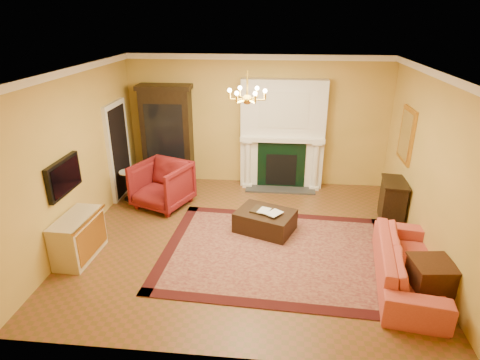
# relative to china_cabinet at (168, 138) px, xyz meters

# --- Properties ---
(floor) EXTENTS (6.00, 5.50, 0.02)m
(floor) POSITION_rel_china_cabinet_xyz_m (2.07, -2.49, -1.13)
(floor) COLOR brown
(floor) RESTS_ON ground
(ceiling) EXTENTS (6.00, 5.50, 0.02)m
(ceiling) POSITION_rel_china_cabinet_xyz_m (2.07, -2.49, 1.89)
(ceiling) COLOR white
(ceiling) RESTS_ON wall_back
(wall_back) EXTENTS (6.00, 0.02, 3.00)m
(wall_back) POSITION_rel_china_cabinet_xyz_m (2.07, 0.27, 0.38)
(wall_back) COLOR gold
(wall_back) RESTS_ON floor
(wall_front) EXTENTS (6.00, 0.02, 3.00)m
(wall_front) POSITION_rel_china_cabinet_xyz_m (2.07, -5.25, 0.38)
(wall_front) COLOR gold
(wall_front) RESTS_ON floor
(wall_left) EXTENTS (0.02, 5.50, 3.00)m
(wall_left) POSITION_rel_china_cabinet_xyz_m (-0.94, -2.49, 0.38)
(wall_left) COLOR gold
(wall_left) RESTS_ON floor
(wall_right) EXTENTS (0.02, 5.50, 3.00)m
(wall_right) POSITION_rel_china_cabinet_xyz_m (5.08, -2.49, 0.38)
(wall_right) COLOR gold
(wall_right) RESTS_ON floor
(fireplace) EXTENTS (1.90, 0.70, 2.50)m
(fireplace) POSITION_rel_china_cabinet_xyz_m (2.67, 0.08, 0.07)
(fireplace) COLOR silver
(fireplace) RESTS_ON wall_back
(crown_molding) EXTENTS (6.00, 5.50, 0.12)m
(crown_molding) POSITION_rel_china_cabinet_xyz_m (2.07, -1.53, 1.82)
(crown_molding) COLOR white
(crown_molding) RESTS_ON ceiling
(doorway) EXTENTS (0.08, 1.05, 2.10)m
(doorway) POSITION_rel_china_cabinet_xyz_m (-0.89, -0.79, -0.08)
(doorway) COLOR silver
(doorway) RESTS_ON wall_left
(tv_panel) EXTENTS (0.09, 0.95, 0.58)m
(tv_panel) POSITION_rel_china_cabinet_xyz_m (-0.88, -3.09, 0.23)
(tv_panel) COLOR black
(tv_panel) RESTS_ON wall_left
(gilt_mirror) EXTENTS (0.06, 0.76, 1.05)m
(gilt_mirror) POSITION_rel_china_cabinet_xyz_m (5.04, -1.09, 0.53)
(gilt_mirror) COLOR gold
(gilt_mirror) RESTS_ON wall_right
(chandelier) EXTENTS (0.63, 0.55, 0.53)m
(chandelier) POSITION_rel_china_cabinet_xyz_m (2.07, -2.49, 1.48)
(chandelier) COLOR gold
(chandelier) RESTS_ON ceiling
(oriental_rug) EXTENTS (4.08, 3.14, 0.02)m
(oriental_rug) POSITION_rel_china_cabinet_xyz_m (2.65, -2.89, -1.12)
(oriental_rug) COLOR #440E15
(oriental_rug) RESTS_ON floor
(china_cabinet) EXTENTS (1.14, 0.55, 2.25)m
(china_cabinet) POSITION_rel_china_cabinet_xyz_m (0.00, 0.00, 0.00)
(china_cabinet) COLOR black
(china_cabinet) RESTS_ON floor
(wingback_armchair) EXTENTS (1.31, 1.27, 1.05)m
(wingback_armchair) POSITION_rel_china_cabinet_xyz_m (0.18, -1.29, -0.60)
(wingback_armchair) COLOR maroon
(wingback_armchair) RESTS_ON floor
(pedestal_table) EXTENTS (0.37, 0.37, 0.67)m
(pedestal_table) POSITION_rel_china_cabinet_xyz_m (-0.63, -1.06, -0.74)
(pedestal_table) COLOR black
(pedestal_table) RESTS_ON floor
(commode) EXTENTS (0.52, 1.03, 0.75)m
(commode) POSITION_rel_china_cabinet_xyz_m (-0.66, -3.35, -0.75)
(commode) COLOR #C3B78F
(commode) RESTS_ON floor
(coral_sofa) EXTENTS (0.97, 2.29, 0.87)m
(coral_sofa) POSITION_rel_china_cabinet_xyz_m (4.60, -3.53, -0.69)
(coral_sofa) COLOR #C24B3D
(coral_sofa) RESTS_ON floor
(end_table) EXTENTS (0.58, 0.58, 0.61)m
(end_table) POSITION_rel_china_cabinet_xyz_m (4.79, -3.91, -0.82)
(end_table) COLOR #3A1A0F
(end_table) RESTS_ON floor
(console_table) EXTENTS (0.51, 0.78, 0.81)m
(console_table) POSITION_rel_china_cabinet_xyz_m (4.85, -1.49, -0.72)
(console_table) COLOR black
(console_table) RESTS_ON floor
(leather_ottoman) EXTENTS (1.23, 1.07, 0.38)m
(leather_ottoman) POSITION_rel_china_cabinet_xyz_m (2.39, -2.15, -0.92)
(leather_ottoman) COLOR black
(leather_ottoman) RESTS_ON oriental_rug
(ottoman_tray) EXTENTS (0.51, 0.45, 0.03)m
(ottoman_tray) POSITION_rel_china_cabinet_xyz_m (2.35, -2.14, -0.71)
(ottoman_tray) COLOR black
(ottoman_tray) RESTS_ON leather_ottoman
(book_a) EXTENTS (0.19, 0.09, 0.27)m
(book_a) POSITION_rel_china_cabinet_xyz_m (2.28, -2.16, -0.56)
(book_a) COLOR gray
(book_a) RESTS_ON ottoman_tray
(book_b) EXTENTS (0.19, 0.15, 0.30)m
(book_b) POSITION_rel_china_cabinet_xyz_m (2.48, -2.21, -0.55)
(book_b) COLOR gray
(book_b) RESTS_ON ottoman_tray
(topiary_left) EXTENTS (0.17, 0.17, 0.46)m
(topiary_left) POSITION_rel_china_cabinet_xyz_m (2.17, 0.04, 0.36)
(topiary_left) COLOR gray
(topiary_left) RESTS_ON fireplace
(topiary_right) EXTENTS (0.17, 0.17, 0.47)m
(topiary_right) POSITION_rel_china_cabinet_xyz_m (3.27, 0.04, 0.36)
(topiary_right) COLOR gray
(topiary_right) RESTS_ON fireplace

